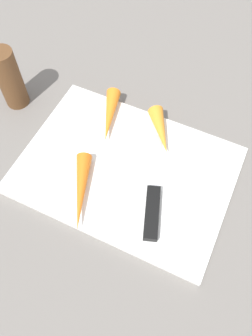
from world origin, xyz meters
TOP-DOWN VIEW (x-y plane):
  - ground_plane at (0.00, 0.00)m, footprint 1.40×1.40m
  - cutting_board at (0.00, 0.00)m, footprint 0.36×0.26m
  - knife at (0.07, -0.05)m, footprint 0.08×0.20m
  - carrot_longest at (-0.04, -0.08)m, footprint 0.08×0.13m
  - carrot_medium at (-0.07, 0.08)m, footprint 0.06×0.12m
  - carrot_shortest at (0.03, 0.09)m, footprint 0.08×0.10m
  - pepper_grinder at (-0.26, 0.05)m, footprint 0.04×0.04m

SIDE VIEW (x-z plane):
  - ground_plane at x=0.00m, z-range 0.00..0.00m
  - cutting_board at x=0.00m, z-range 0.00..0.01m
  - knife at x=0.07m, z-range 0.01..0.02m
  - carrot_longest at x=-0.04m, z-range 0.01..0.04m
  - carrot_medium at x=-0.07m, z-range 0.01..0.04m
  - carrot_shortest at x=0.03m, z-range 0.01..0.04m
  - pepper_grinder at x=-0.26m, z-range 0.00..0.12m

